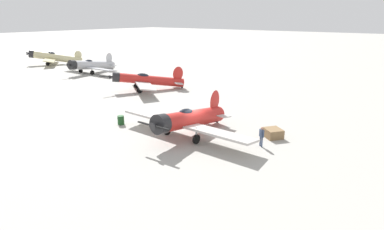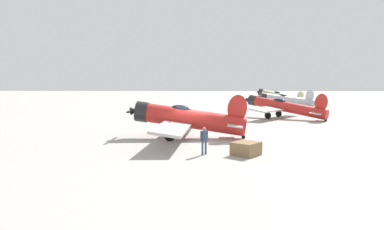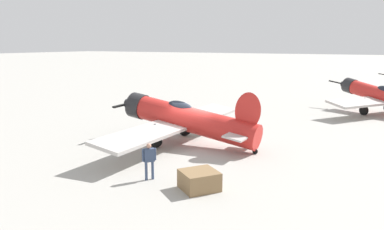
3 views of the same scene
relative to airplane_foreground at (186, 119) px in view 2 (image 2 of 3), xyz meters
name	(u,v)px [view 2 (image 2 of 3)]	position (x,y,z in m)	size (l,w,h in m)	color
ground_plane	(192,138)	(-0.01, -0.50, -1.51)	(400.00, 400.00, 0.00)	#A8A59E
airplane_foreground	(186,119)	(0.00, 0.00, 0.00)	(13.32, 9.31, 3.48)	red
airplane_mid_apron	(283,107)	(15.82, -10.55, -0.03)	(10.28, 10.51, 3.26)	red
airplane_far_line	(285,100)	(34.24, -14.50, -0.10)	(13.13, 11.14, 3.36)	#B7BABF
airplane_outer_stand	(279,97)	(49.82, -16.36, 0.03)	(9.90, 10.38, 3.62)	beige
ground_crew_mechanic	(204,138)	(-6.13, -1.71, -0.50)	(0.53, 0.46, 1.66)	#384766
equipment_crate	(246,149)	(-6.07, -4.18, -1.11)	(1.97, 1.95, 0.79)	olive
fuel_drum	(177,122)	(7.11, 1.58, -1.06)	(0.66, 0.66, 0.89)	#19471E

